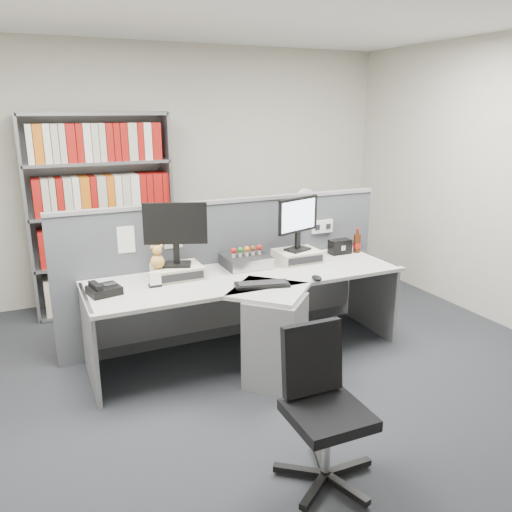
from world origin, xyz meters
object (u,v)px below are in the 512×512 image
mouse (317,278)px  shelving_unit (101,216)px  desk_calendar (155,280)px  filing_cabinet (303,262)px  desk_phone (103,290)px  monitor_right (298,219)px  cola_bottle (357,243)px  desk_fan (304,205)px  speaker (340,247)px  desk (259,314)px  office_chair (322,402)px  monitor_left (176,229)px  keyboard (262,284)px  desktop_pc (246,261)px

mouse → shelving_unit: (-1.33, 2.00, 0.24)m
desk_calendar → filing_cabinet: (1.96, 1.16, -0.42)m
shelving_unit → desk_phone: bearing=-98.7°
desk_phone → mouse: bearing=-13.6°
monitor_right → filing_cabinet: size_ratio=0.67×
cola_bottle → desk_fan: (-0.01, 0.99, 0.20)m
desk_calendar → cola_bottle: bearing=4.8°
speaker → filing_cabinet: 1.07m
desk → desk_phone: (-1.15, 0.23, 0.30)m
speaker → office_chair: 2.19m
mouse → desk_calendar: desk_calendar is taller
monitor_left → desk_calendar: 0.44m
filing_cabinet → desk_fan: 0.66m
desk_fan → filing_cabinet: bearing=90.0°
mouse → speaker: bearing=44.2°
keyboard → cola_bottle: bearing=22.1°
monitor_left → speaker: (1.58, 0.05, -0.34)m
shelving_unit → mouse: bearing=-56.3°
monitor_right → desktop_pc: size_ratio=1.25×
office_chair → desk_fan: bearing=62.3°
keyboard → speaker: bearing=26.5°
monitor_left → desktop_pc: size_ratio=1.35×
filing_cabinet → office_chair: 3.08m
keyboard → filing_cabinet: 1.96m
cola_bottle → monitor_left: bearing=-179.2°
shelving_unit → cola_bottle: bearing=-34.3°
speaker → filing_cabinet: speaker is taller
desk_fan → monitor_right: bearing=-122.4°
desk_calendar → desk_phone: bearing=-178.3°
filing_cabinet → desk_phone: bearing=-153.6°
keyboard → shelving_unit: shelving_unit is taller
desk → desk_fan: (1.20, 1.40, 0.55)m
filing_cabinet → shelving_unit: bearing=167.9°
keyboard → desk_calendar: desk_calendar is taller
speaker → monitor_right: bearing=-173.9°
cola_bottle → shelving_unit: 2.56m
desk_phone → speaker: bearing=5.3°
desk → monitor_left: size_ratio=5.10×
desktop_pc → filing_cabinet: desktop_pc is taller
desk_phone → desk_fan: (2.35, 1.17, 0.25)m
monitor_right → shelving_unit: size_ratio=0.24×
mouse → desk_phone: desk_phone is taller
desk → mouse: (0.43, -0.15, 0.28)m
desk_fan → mouse: bearing=-116.3°
monitor_right → desk_calendar: size_ratio=4.08×
cola_bottle → office_chair: size_ratio=0.27×
speaker → mouse: bearing=-135.8°
keyboard → shelving_unit: 2.14m
monitor_left → keyboard: size_ratio=1.16×
desk_calendar → office_chair: (0.53, -1.57, -0.30)m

